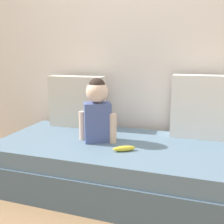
{
  "coord_description": "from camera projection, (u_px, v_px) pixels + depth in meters",
  "views": [
    {
      "loc": [
        0.46,
        -1.81,
        1.07
      ],
      "look_at": [
        -0.12,
        0.0,
        0.64
      ],
      "focal_mm": 39.82,
      "sensor_mm": 36.0,
      "label": 1
    }
  ],
  "objects": [
    {
      "name": "throw_pillow_left",
      "position": [
        77.0,
        102.0,
        2.42
      ],
      "size": [
        0.54,
        0.16,
        0.49
      ],
      "primitive_type": "cube",
      "color": "beige",
      "rests_on": "couch"
    },
    {
      "name": "banana",
      "position": [
        124.0,
        148.0,
        1.81
      ],
      "size": [
        0.17,
        0.12,
        0.04
      ],
      "primitive_type": "ellipsoid",
      "rotation": [
        0.0,
        0.0,
        0.53
      ],
      "color": "yellow",
      "rests_on": "couch"
    },
    {
      "name": "ground_plane",
      "position": [
        126.0,
        188.0,
        2.05
      ],
      "size": [
        12.0,
        12.0,
        0.0
      ],
      "primitive_type": "plane",
      "color": "#93704C"
    },
    {
      "name": "couch",
      "position": [
        126.0,
        167.0,
        2.01
      ],
      "size": [
        2.15,
        0.9,
        0.39
      ],
      "color": "#495F70",
      "rests_on": "ground"
    },
    {
      "name": "back_wall",
      "position": [
        143.0,
        44.0,
        2.33
      ],
      "size": [
        5.35,
        0.1,
        2.37
      ],
      "primitive_type": "cube",
      "color": "silver",
      "rests_on": "ground"
    },
    {
      "name": "toddler",
      "position": [
        97.0,
        109.0,
        1.97
      ],
      "size": [
        0.32,
        0.21,
        0.52
      ],
      "color": "#4C5B93",
      "rests_on": "couch"
    },
    {
      "name": "throw_pillow_right",
      "position": [
        206.0,
        107.0,
        2.06
      ],
      "size": [
        0.56,
        0.16,
        0.53
      ],
      "primitive_type": "cube",
      "color": "silver",
      "rests_on": "couch"
    }
  ]
}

